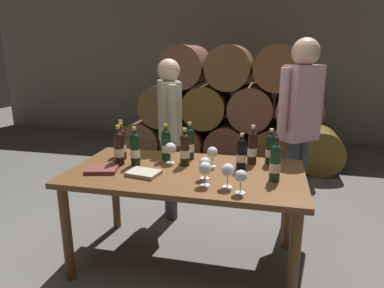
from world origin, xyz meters
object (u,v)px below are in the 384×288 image
object	(u,v)px
wine_glass_1	(205,164)
wine_glass_2	(171,149)
wine_glass_5	(228,171)
sommelier_presenting	(300,118)
tasting_notebook	(144,173)
wine_glass_0	(212,153)
wine_bottle_2	(241,153)
wine_bottle_9	(135,149)
wine_bottle_8	(121,140)
wine_glass_4	(241,177)
wine_bottle_3	(121,144)
leather_ledger	(101,170)
wine_bottle_5	(252,147)
wine_bottle_6	(166,144)
wine_bottle_10	(275,162)
wine_bottle_4	(119,148)
taster_seated_left	(170,126)
dining_table	(186,182)
wine_bottle_7	(190,143)
wine_bottle_0	(271,149)
wine_bottle_1	(185,149)
wine_glass_3	(205,169)

from	to	relation	value
wine_glass_1	wine_glass_2	size ratio (longest dim) A/B	0.93
wine_glass_5	sommelier_presenting	xyz separation A→B (m)	(0.50, 0.99, 0.17)
wine_glass_1	tasting_notebook	bearing A→B (deg)	-176.11
wine_glass_0	tasting_notebook	bearing A→B (deg)	-147.02
wine_bottle_2	wine_bottle_9	size ratio (longest dim) A/B	0.90
wine_bottle_8	sommelier_presenting	distance (m)	1.54
wine_glass_4	wine_bottle_3	bearing A→B (deg)	154.64
wine_glass_5	leather_ledger	world-z (taller)	wine_glass_5
wine_bottle_5	wine_bottle_6	bearing A→B (deg)	-176.07
wine_bottle_2	wine_glass_5	world-z (taller)	wine_bottle_2
wine_bottle_6	wine_glass_0	distance (m)	0.40
wine_bottle_8	wine_bottle_10	distance (m)	1.29
wine_glass_4	wine_bottle_4	bearing A→B (deg)	160.35
wine_bottle_3	taster_seated_left	xyz separation A→B (m)	(0.23, 0.57, 0.03)
wine_glass_5	taster_seated_left	size ratio (longest dim) A/B	0.10
dining_table	wine_bottle_9	world-z (taller)	wine_bottle_9
wine_bottle_9	wine_glass_0	world-z (taller)	wine_bottle_9
dining_table	wine_bottle_4	distance (m)	0.58
wine_bottle_4	tasting_notebook	bearing A→B (deg)	-34.11
wine_glass_1	wine_bottle_7	bearing A→B (deg)	116.57
wine_bottle_3	wine_glass_1	distance (m)	0.79
wine_bottle_10	wine_glass_2	size ratio (longest dim) A/B	1.85
wine_bottle_0	wine_glass_4	distance (m)	0.65
wine_bottle_2	wine_glass_2	bearing A→B (deg)	178.95
wine_bottle_10	sommelier_presenting	bearing A→B (deg)	75.79
wine_bottle_7	wine_glass_2	size ratio (longest dim) A/B	1.85
wine_bottle_1	leather_ledger	world-z (taller)	wine_bottle_1
taster_seated_left	wine_bottle_0	bearing A→B (deg)	-23.99
wine_bottle_9	wine_glass_4	world-z (taller)	wine_bottle_9
wine_bottle_2	wine_bottle_8	distance (m)	1.01
dining_table	wine_bottle_6	distance (m)	0.38
wine_bottle_10	wine_bottle_1	bearing A→B (deg)	165.01
wine_bottle_5	tasting_notebook	size ratio (longest dim) A/B	1.39
wine_bottle_1	wine_glass_1	xyz separation A→B (m)	(0.20, -0.24, -0.02)
wine_glass_3	taster_seated_left	size ratio (longest dim) A/B	0.10
wine_bottle_7	wine_glass_2	xyz separation A→B (m)	(-0.12, -0.14, -0.02)
wine_bottle_7	wine_glass_5	size ratio (longest dim) A/B	1.90
wine_bottle_1	sommelier_presenting	size ratio (longest dim) A/B	0.17
dining_table	taster_seated_left	world-z (taller)	taster_seated_left
wine_bottle_4	wine_glass_2	size ratio (longest dim) A/B	1.89
wine_glass_0	tasting_notebook	world-z (taller)	wine_glass_0
wine_bottle_0	tasting_notebook	bearing A→B (deg)	-152.14
wine_glass_3	leather_ledger	size ratio (longest dim) A/B	0.73
leather_ledger	taster_seated_left	world-z (taller)	taster_seated_left
wine_glass_2	wine_glass_3	size ratio (longest dim) A/B	1.03
wine_bottle_2	tasting_notebook	size ratio (longest dim) A/B	1.23
wine_bottle_6	sommelier_presenting	xyz separation A→B (m)	(1.05, 0.52, 0.16)
wine_glass_0	sommelier_presenting	xyz separation A→B (m)	(0.66, 0.62, 0.17)
wine_glass_1	leather_ledger	world-z (taller)	wine_glass_1
wine_bottle_9	wine_glass_4	bearing A→B (deg)	-23.32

